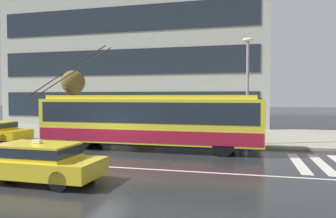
% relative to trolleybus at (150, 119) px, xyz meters
% --- Properties ---
extents(ground_plane, '(160.00, 160.00, 0.00)m').
position_rel_trolleybus_xyz_m(ground_plane, '(-1.48, -3.33, -1.59)').
color(ground_plane, '#232529').
extents(sidewalk_slab, '(80.00, 10.00, 0.14)m').
position_rel_trolleybus_xyz_m(sidewalk_slab, '(-1.48, 6.60, -1.52)').
color(sidewalk_slab, gray).
rests_on(sidewalk_slab, ground_plane).
extents(crosswalk_stripe_edge_near, '(0.44, 4.40, 0.01)m').
position_rel_trolleybus_xyz_m(crosswalk_stripe_edge_near, '(7.18, -1.86, -1.59)').
color(crosswalk_stripe_edge_near, beige).
rests_on(crosswalk_stripe_edge_near, ground_plane).
extents(crosswalk_stripe_inner_a, '(0.44, 4.40, 0.01)m').
position_rel_trolleybus_xyz_m(crosswalk_stripe_inner_a, '(8.08, -1.86, -1.59)').
color(crosswalk_stripe_inner_a, beige).
rests_on(crosswalk_stripe_inner_a, ground_plane).
extents(lane_centre_line, '(72.00, 0.14, 0.01)m').
position_rel_trolleybus_xyz_m(lane_centre_line, '(-1.48, -4.53, -1.59)').
color(lane_centre_line, silver).
rests_on(lane_centre_line, ground_plane).
extents(trolleybus, '(13.06, 2.61, 5.58)m').
position_rel_trolleybus_xyz_m(trolleybus, '(0.00, 0.00, 0.00)').
color(trolleybus, yellow).
rests_on(trolleybus, ground_plane).
extents(taxi_oncoming_near, '(4.68, 1.88, 1.39)m').
position_rel_trolleybus_xyz_m(taxi_oncoming_near, '(-1.78, -7.12, -0.89)').
color(taxi_oncoming_near, yellow).
rests_on(taxi_oncoming_near, ground_plane).
extents(bus_shelter, '(3.96, 1.75, 2.53)m').
position_rel_trolleybus_xyz_m(bus_shelter, '(-2.07, 3.19, 0.46)').
color(bus_shelter, gray).
rests_on(bus_shelter, sidewalk_slab).
extents(pedestrian_at_shelter, '(0.49, 0.49, 1.55)m').
position_rel_trolleybus_xyz_m(pedestrian_at_shelter, '(4.69, 3.21, -0.55)').
color(pedestrian_at_shelter, navy).
rests_on(pedestrian_at_shelter, sidewalk_slab).
extents(pedestrian_approaching_curb, '(1.14, 1.14, 1.94)m').
position_rel_trolleybus_xyz_m(pedestrian_approaching_curb, '(-2.71, 4.16, 0.04)').
color(pedestrian_approaching_curb, black).
rests_on(pedestrian_approaching_curb, sidewalk_slab).
extents(street_lamp, '(0.60, 0.32, 5.97)m').
position_rel_trolleybus_xyz_m(street_lamp, '(5.07, 2.27, 2.13)').
color(street_lamp, gray).
rests_on(street_lamp, sidewalk_slab).
extents(street_tree_bare, '(1.70, 1.84, 4.57)m').
position_rel_trolleybus_xyz_m(street_tree_bare, '(-7.13, 4.44, 2.13)').
color(street_tree_bare, brown).
rests_on(street_tree_bare, sidewalk_slab).
extents(office_tower_corner_left, '(25.88, 16.16, 27.28)m').
position_rel_trolleybus_xyz_m(office_tower_corner_left, '(-5.95, 18.63, 12.06)').
color(office_tower_corner_left, '#AFB2A9').
rests_on(office_tower_corner_left, ground_plane).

